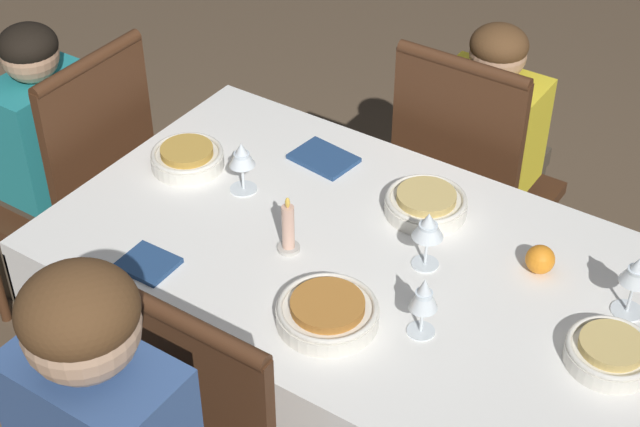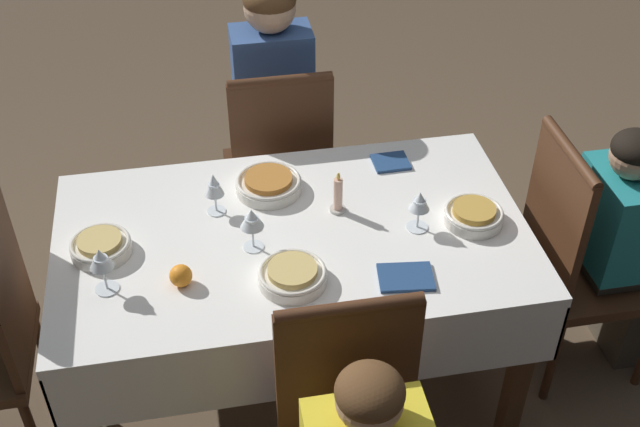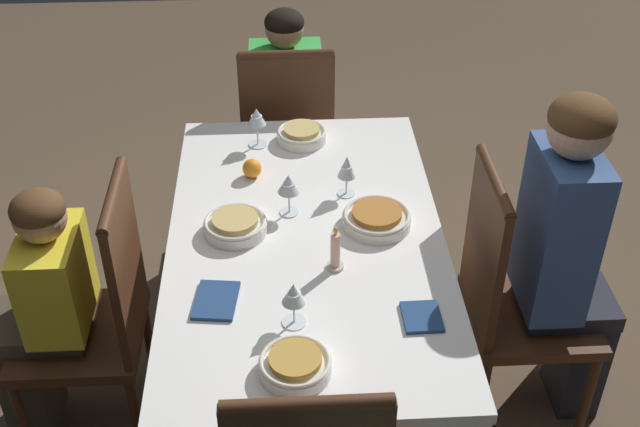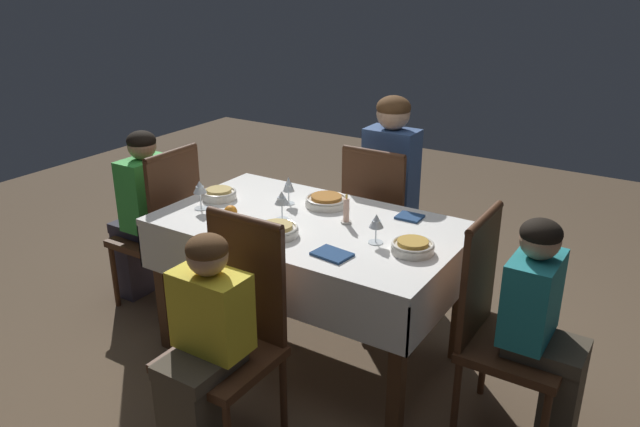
% 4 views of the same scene
% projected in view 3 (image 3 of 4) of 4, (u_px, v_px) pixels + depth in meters
% --- Properties ---
extents(ground_plane, '(8.00, 8.00, 0.00)m').
position_uv_depth(ground_plane, '(308.00, 396.00, 2.96)').
color(ground_plane, brown).
extents(dining_table, '(1.48, 0.87, 0.75)m').
position_uv_depth(dining_table, '(306.00, 259.00, 2.58)').
color(dining_table, white).
rests_on(dining_table, ground_plane).
extents(chair_south, '(0.41, 0.42, 0.98)m').
position_uv_depth(chair_south, '(511.00, 292.00, 2.65)').
color(chair_south, '#472816').
rests_on(chair_south, ground_plane).
extents(chair_east, '(0.42, 0.41, 0.98)m').
position_uv_depth(chair_east, '(288.00, 140.00, 3.45)').
color(chair_east, '#472816').
rests_on(chair_east, ground_plane).
extents(chair_north, '(0.41, 0.42, 0.98)m').
position_uv_depth(chair_north, '(99.00, 310.00, 2.58)').
color(chair_north, '#472816').
rests_on(chair_north, ground_plane).
extents(person_adult_denim, '(0.30, 0.34, 1.24)m').
position_uv_depth(person_adult_denim, '(567.00, 248.00, 2.55)').
color(person_adult_denim, '#282833').
rests_on(person_adult_denim, ground_plane).
extents(person_child_green, '(0.33, 0.30, 1.06)m').
position_uv_depth(person_child_green, '(286.00, 108.00, 3.55)').
color(person_child_green, '#383342').
rests_on(person_child_green, ground_plane).
extents(person_child_yellow, '(0.30, 0.33, 0.98)m').
position_uv_depth(person_child_yellow, '(42.00, 308.00, 2.56)').
color(person_child_yellow, '#4C4233').
rests_on(person_child_yellow, ground_plane).
extents(bowl_south, '(0.22, 0.22, 0.06)m').
position_uv_depth(bowl_south, '(377.00, 218.00, 2.55)').
color(bowl_south, silver).
rests_on(bowl_south, dining_table).
extents(wine_glass_south, '(0.06, 0.06, 0.15)m').
position_uv_depth(wine_glass_south, '(347.00, 168.00, 2.65)').
color(wine_glass_south, white).
rests_on(wine_glass_south, dining_table).
extents(bowl_east, '(0.18, 0.18, 0.06)m').
position_uv_depth(bowl_east, '(302.00, 134.00, 2.98)').
color(bowl_east, silver).
rests_on(bowl_east, dining_table).
extents(wine_glass_east, '(0.07, 0.07, 0.15)m').
position_uv_depth(wine_glass_east, '(257.00, 119.00, 2.90)').
color(wine_glass_east, white).
rests_on(wine_glass_east, dining_table).
extents(bowl_west, '(0.19, 0.19, 0.06)m').
position_uv_depth(bowl_west, '(295.00, 364.00, 2.04)').
color(bowl_west, silver).
rests_on(bowl_west, dining_table).
extents(wine_glass_west, '(0.07, 0.07, 0.14)m').
position_uv_depth(wine_glass_west, '(294.00, 295.00, 2.15)').
color(wine_glass_west, white).
rests_on(wine_glass_west, dining_table).
extents(bowl_north, '(0.20, 0.20, 0.06)m').
position_uv_depth(bowl_north, '(235.00, 225.00, 2.52)').
color(bowl_north, silver).
rests_on(bowl_north, dining_table).
extents(wine_glass_north, '(0.07, 0.07, 0.15)m').
position_uv_depth(wine_glass_north, '(289.00, 185.00, 2.56)').
color(wine_glass_north, white).
rests_on(wine_glass_north, dining_table).
extents(candle_centerpiece, '(0.05, 0.05, 0.15)m').
position_uv_depth(candle_centerpiece, '(335.00, 253.00, 2.36)').
color(candle_centerpiece, beige).
rests_on(candle_centerpiece, dining_table).
extents(orange_fruit, '(0.07, 0.07, 0.07)m').
position_uv_depth(orange_fruit, '(252.00, 168.00, 2.78)').
color(orange_fruit, orange).
rests_on(orange_fruit, dining_table).
extents(napkin_red_folded, '(0.17, 0.14, 0.01)m').
position_uv_depth(napkin_red_folded, '(216.00, 300.00, 2.27)').
color(napkin_red_folded, navy).
rests_on(napkin_red_folded, dining_table).
extents(napkin_spare_side, '(0.12, 0.11, 0.01)m').
position_uv_depth(napkin_spare_side, '(422.00, 317.00, 2.21)').
color(napkin_spare_side, navy).
rests_on(napkin_spare_side, dining_table).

